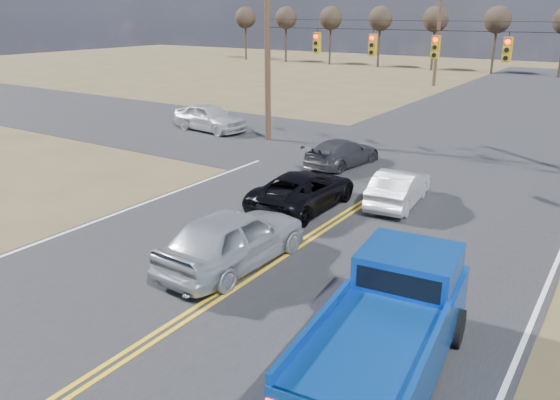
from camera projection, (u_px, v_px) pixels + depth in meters
The scene contains 12 objects.
ground at pixel (134, 352), 11.51m from camera, with size 160.00×160.00×0.00m, color brown.
road_main at pixel (348, 213), 19.39m from camera, with size 14.00×120.00×0.02m, color #28282B.
road_cross at pixel (425, 164), 25.69m from camera, with size 120.00×12.00×0.02m, color #28282B.
signal_gantry at pixel (445, 53), 23.61m from camera, with size 19.60×4.83×10.00m.
utility_poles at pixel (428, 50), 23.19m from camera, with size 19.60×58.32×10.00m.
treeline at pixel (488, 31), 30.89m from camera, with size 87.00×117.80×7.40m.
pickup_truck at pixel (388, 328), 10.45m from camera, with size 2.80×5.98×2.17m.
silver_suv at pixel (233, 238), 15.15m from camera, with size 1.99×4.95×1.69m, color #A8ABB0.
black_suv at pixel (303, 190), 19.72m from camera, with size 2.25×4.88×1.36m, color black.
white_car_queue at pixel (399, 187), 20.05m from camera, with size 1.40×4.02×1.33m, color silver.
dgrey_car_queue at pixel (342, 153), 25.14m from camera, with size 1.75×4.29×1.25m, color #3A3A40.
cross_car_west at pixel (209, 117), 32.41m from camera, with size 4.79×1.93×1.63m, color silver.
Camera 1 is at (7.99, -6.49, 6.81)m, focal length 35.00 mm.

